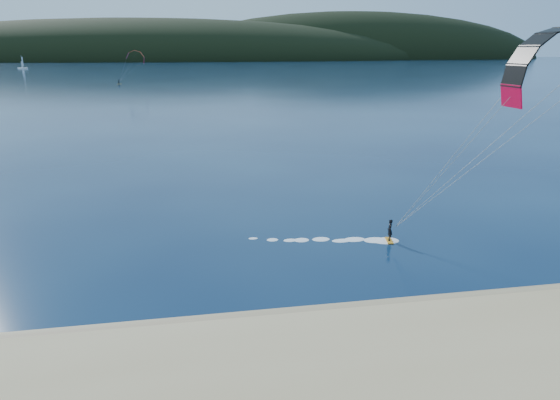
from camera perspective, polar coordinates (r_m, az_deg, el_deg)
name	(u,v)px	position (r m, az deg, el deg)	size (l,w,h in m)	color
ground	(257,379)	(22.99, -2.68, -19.77)	(1800.00, 1800.00, 0.00)	#071634
wet_sand	(245,324)	(26.69, -3.98, -13.98)	(220.00, 2.50, 0.10)	#987A58
headland	(191,59)	(763.74, -10.20, 15.55)	(1200.00, 310.00, 140.00)	black
kitesurfer_near	(547,94)	(33.89, 28.22, 10.65)	(21.42, 9.30, 14.88)	orange
kitesurfer_far	(135,60)	(215.63, -16.26, 15.12)	(12.58, 7.55, 13.33)	orange
sailboat	(23,68)	(430.22, -27.37, 13.30)	(7.00, 4.52, 9.98)	white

